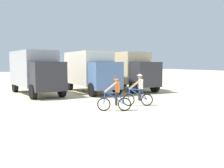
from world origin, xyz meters
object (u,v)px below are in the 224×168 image
Objects in this scene: box_truck_grey_hauler at (35,70)px; box_truck_tan_camper at (127,69)px; box_truck_cream_rv at (90,70)px; cyclist_cowboy_hat at (139,91)px; cyclist_orange_shirt at (115,94)px.

box_truck_grey_hauler and box_truck_tan_camper have the same top height.
box_truck_cream_rv is at bearing -14.09° from box_truck_grey_hauler.
cyclist_cowboy_hat is at bearing -67.40° from box_truck_grey_hauler.
box_truck_tan_camper reaches higher than cyclist_cowboy_hat.
box_truck_tan_camper is 8.56m from cyclist_cowboy_hat.
box_truck_tan_camper is 3.77× the size of cyclist_orange_shirt.
box_truck_cream_rv reaches higher than cyclist_orange_shirt.
box_truck_tan_camper is (3.64, -0.11, 0.00)m from box_truck_cream_rv.
box_truck_grey_hauler is 9.24m from cyclist_cowboy_hat.
box_truck_grey_hauler is 0.99× the size of box_truck_cream_rv.
box_truck_cream_rv is at bearing 84.65° from cyclist_cowboy_hat.
box_truck_cream_rv is 3.78× the size of cyclist_orange_shirt.
box_truck_cream_rv reaches higher than cyclist_cowboy_hat.
cyclist_cowboy_hat is (-0.70, -7.42, -1.03)m from box_truck_cream_rv.
box_truck_grey_hauler reaches higher than cyclist_cowboy_hat.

